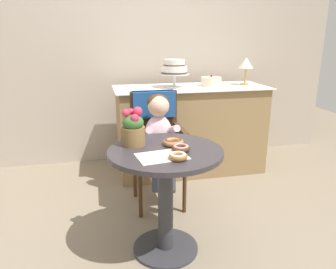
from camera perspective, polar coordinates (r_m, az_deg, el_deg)
ground_plane at (r=2.36m, az=-0.41°, el=-19.40°), size 8.00×8.00×0.00m
back_wall at (r=3.73m, az=-6.73°, el=16.10°), size 4.80×0.10×2.70m
cafe_table at (r=2.10m, az=-0.44°, el=-8.12°), size 0.72×0.72×0.72m
wicker_chair at (r=2.73m, az=-2.15°, el=0.83°), size 0.42×0.45×0.95m
seated_child at (r=2.57m, az=-1.52°, el=0.70°), size 0.27×0.32×0.73m
paper_napkin at (r=1.90m, az=-1.08°, el=-3.85°), size 0.31×0.24×0.00m
donut_front at (r=1.98m, az=2.29°, el=-2.36°), size 0.11×0.11×0.04m
donut_mid at (r=1.85m, az=1.77°, el=-3.80°), size 0.11×0.11×0.04m
donut_side at (r=2.09m, az=0.92°, el=-1.24°), size 0.13×0.13×0.04m
flower_vase at (r=2.08m, az=-6.10°, el=1.03°), size 0.15×0.15×0.25m
display_counter at (r=3.43m, az=3.97°, el=0.93°), size 1.56×0.62×0.90m
tiered_cake_stand at (r=3.26m, az=1.11°, el=11.46°), size 0.30×0.30×0.28m
round_layer_cake at (r=3.41m, az=7.57°, el=9.20°), size 0.21×0.21×0.12m
table_lamp at (r=3.54m, az=13.52°, el=11.94°), size 0.15×0.15×0.28m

